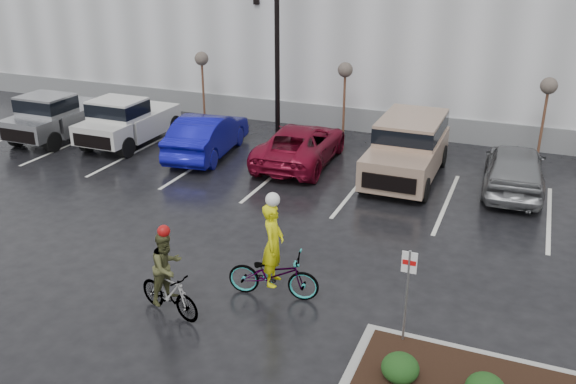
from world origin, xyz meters
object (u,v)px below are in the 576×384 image
at_px(sapling_west, 202,63).
at_px(suv_tan, 407,150).
at_px(fire_lane_sign, 407,287).
at_px(cyclist_olive, 168,282).
at_px(sapling_east, 548,91).
at_px(sapling_mid, 345,74).
at_px(cyclist_hivis, 273,266).
at_px(car_blue, 207,135).
at_px(pickup_white, 133,118).
at_px(car_red, 301,144).
at_px(pickup_silver, 64,114).
at_px(car_grey, 515,168).

xyz_separation_m(sapling_west, suv_tan, (9.81, -3.40, -1.70)).
relative_size(fire_lane_sign, cyclist_olive, 1.02).
height_order(sapling_east, cyclist_olive, sapling_east).
bearing_deg(sapling_mid, sapling_west, 180.00).
height_order(fire_lane_sign, cyclist_olive, fire_lane_sign).
distance_m(sapling_east, cyclist_olive, 15.48).
bearing_deg(cyclist_hivis, sapling_mid, 0.84).
bearing_deg(car_blue, suv_tan, 175.24).
height_order(fire_lane_sign, cyclist_hivis, cyclist_hivis).
bearing_deg(sapling_east, suv_tan, -140.95).
bearing_deg(pickup_white, fire_lane_sign, -35.57).
bearing_deg(fire_lane_sign, sapling_west, 132.67).
bearing_deg(car_red, sapling_east, -161.09).
bearing_deg(sapling_east, sapling_mid, 180.00).
xyz_separation_m(sapling_west, pickup_silver, (-4.42, -3.92, -1.75)).
relative_size(suv_tan, car_grey, 1.09).
bearing_deg(cyclist_hivis, pickup_silver, 49.02).
distance_m(sapling_west, sapling_east, 14.00).
relative_size(sapling_mid, sapling_east, 1.00).
relative_size(sapling_west, fire_lane_sign, 1.45).
xyz_separation_m(cyclist_hivis, cyclist_olive, (-1.82, -1.54, 0.01)).
bearing_deg(car_blue, fire_lane_sign, 129.06).
bearing_deg(car_red, pickup_silver, 0.59).
relative_size(fire_lane_sign, pickup_silver, 0.42).
distance_m(fire_lane_sign, car_grey, 9.81).
distance_m(pickup_silver, pickup_white, 3.12).
bearing_deg(car_red, cyclist_olive, 91.97).
distance_m(fire_lane_sign, pickup_white, 16.16).
bearing_deg(fire_lane_sign, sapling_mid, 112.49).
bearing_deg(sapling_east, car_blue, -162.29).
bearing_deg(cyclist_hivis, car_blue, 28.35).
distance_m(sapling_mid, car_red, 3.88).
xyz_separation_m(car_red, cyclist_olive, (0.90, -10.29, 0.08)).
relative_size(sapling_west, pickup_silver, 0.62).
bearing_deg(cyclist_olive, car_red, 19.37).
xyz_separation_m(sapling_mid, pickup_silver, (-10.92, -3.92, -1.75)).
xyz_separation_m(sapling_mid, cyclist_hivis, (2.11, -12.02, -1.94)).
height_order(car_grey, cyclist_olive, cyclist_olive).
xyz_separation_m(car_red, cyclist_hivis, (2.72, -8.75, 0.07)).
xyz_separation_m(fire_lane_sign, car_blue, (-9.53, 9.05, -0.60)).
bearing_deg(cyclist_olive, sapling_west, 40.96).
height_order(suv_tan, cyclist_hivis, cyclist_hivis).
distance_m(car_blue, cyclist_olive, 10.80).
bearing_deg(car_grey, sapling_west, -16.21).
bearing_deg(cyclist_hivis, sapling_west, 26.50).
bearing_deg(cyclist_hivis, suv_tan, -17.06).
bearing_deg(suv_tan, car_grey, 4.39).
height_order(fire_lane_sign, car_red, fire_lane_sign).
xyz_separation_m(pickup_silver, car_red, (10.31, 0.65, -0.26)).
bearing_deg(car_grey, pickup_silver, -0.43).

